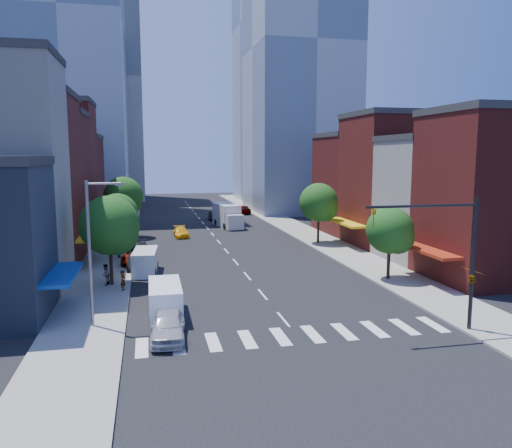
{
  "coord_description": "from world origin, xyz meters",
  "views": [
    {
      "loc": [
        -8.44,
        -30.3,
        10.66
      ],
      "look_at": [
        0.25,
        9.54,
        5.0
      ],
      "focal_mm": 35.0,
      "sensor_mm": 36.0,
      "label": 1
    }
  ],
  "objects_px": {
    "cargo_van_near": "(165,301)",
    "cargo_van_far": "(145,262)",
    "taxi": "(181,232)",
    "parked_car_rear": "(139,248)",
    "parked_car_second": "(138,261)",
    "pedestrian_near": "(123,280)",
    "parked_car_front": "(168,326)",
    "box_truck": "(227,216)",
    "parked_car_third": "(138,255)",
    "traffic_car_oncoming": "(213,215)",
    "traffic_car_far": "(243,209)",
    "pedestrian_far": "(106,275)"
  },
  "relations": [
    {
      "from": "cargo_van_near",
      "to": "cargo_van_far",
      "type": "height_order",
      "value": "cargo_van_near"
    },
    {
      "from": "cargo_van_far",
      "to": "taxi",
      "type": "relative_size",
      "value": 1.17
    },
    {
      "from": "parked_car_rear",
      "to": "taxi",
      "type": "xyz_separation_m",
      "value": [
        5.19,
        10.65,
        -0.02
      ]
    },
    {
      "from": "parked_car_second",
      "to": "pedestrian_near",
      "type": "height_order",
      "value": "pedestrian_near"
    },
    {
      "from": "parked_car_front",
      "to": "box_truck",
      "type": "relative_size",
      "value": 0.56
    },
    {
      "from": "parked_car_third",
      "to": "cargo_van_far",
      "type": "bearing_deg",
      "value": -74.67
    },
    {
      "from": "parked_car_front",
      "to": "traffic_car_oncoming",
      "type": "relative_size",
      "value": 1.07
    },
    {
      "from": "cargo_van_near",
      "to": "traffic_car_far",
      "type": "relative_size",
      "value": 1.08
    },
    {
      "from": "parked_car_third",
      "to": "pedestrian_far",
      "type": "xyz_separation_m",
      "value": [
        -2.47,
        -8.66,
        0.19
      ]
    },
    {
      "from": "cargo_van_far",
      "to": "pedestrian_far",
      "type": "bearing_deg",
      "value": -122.8
    },
    {
      "from": "parked_car_third",
      "to": "traffic_car_far",
      "type": "relative_size",
      "value": 1.24
    },
    {
      "from": "traffic_car_oncoming",
      "to": "traffic_car_far",
      "type": "xyz_separation_m",
      "value": [
        6.32,
        6.89,
        0.08
      ]
    },
    {
      "from": "box_truck",
      "to": "pedestrian_far",
      "type": "height_order",
      "value": "box_truck"
    },
    {
      "from": "cargo_van_far",
      "to": "pedestrian_near",
      "type": "distance_m",
      "value": 6.24
    },
    {
      "from": "traffic_car_far",
      "to": "cargo_van_far",
      "type": "bearing_deg",
      "value": 62.11
    },
    {
      "from": "pedestrian_near",
      "to": "pedestrian_far",
      "type": "height_order",
      "value": "pedestrian_far"
    },
    {
      "from": "parked_car_front",
      "to": "traffic_car_oncoming",
      "type": "xyz_separation_m",
      "value": [
        9.68,
        53.56,
        -0.08
      ]
    },
    {
      "from": "parked_car_second",
      "to": "parked_car_rear",
      "type": "height_order",
      "value": "parked_car_second"
    },
    {
      "from": "cargo_van_near",
      "to": "traffic_car_oncoming",
      "type": "bearing_deg",
      "value": 79.08
    },
    {
      "from": "parked_car_front",
      "to": "traffic_car_oncoming",
      "type": "height_order",
      "value": "parked_car_front"
    },
    {
      "from": "parked_car_rear",
      "to": "taxi",
      "type": "relative_size",
      "value": 1.03
    },
    {
      "from": "parked_car_second",
      "to": "traffic_car_far",
      "type": "bearing_deg",
      "value": 70.88
    },
    {
      "from": "box_truck",
      "to": "pedestrian_far",
      "type": "bearing_deg",
      "value": -122.84
    },
    {
      "from": "taxi",
      "to": "pedestrian_near",
      "type": "relative_size",
      "value": 2.82
    },
    {
      "from": "taxi",
      "to": "pedestrian_near",
      "type": "height_order",
      "value": "pedestrian_near"
    },
    {
      "from": "parked_car_second",
      "to": "parked_car_rear",
      "type": "bearing_deg",
      "value": 94.36
    },
    {
      "from": "traffic_car_oncoming",
      "to": "pedestrian_near",
      "type": "bearing_deg",
      "value": 77.25
    },
    {
      "from": "parked_car_front",
      "to": "taxi",
      "type": "relative_size",
      "value": 1.09
    },
    {
      "from": "parked_car_second",
      "to": "taxi",
      "type": "relative_size",
      "value": 1.05
    },
    {
      "from": "traffic_car_oncoming",
      "to": "traffic_car_far",
      "type": "distance_m",
      "value": 9.35
    },
    {
      "from": "traffic_car_far",
      "to": "box_truck",
      "type": "bearing_deg",
      "value": 64.99
    },
    {
      "from": "parked_car_third",
      "to": "pedestrian_far",
      "type": "relative_size",
      "value": 3.42
    },
    {
      "from": "parked_car_front",
      "to": "parked_car_rear",
      "type": "relative_size",
      "value": 1.06
    },
    {
      "from": "cargo_van_near",
      "to": "cargo_van_far",
      "type": "distance_m",
      "value": 12.85
    },
    {
      "from": "parked_car_front",
      "to": "cargo_van_near",
      "type": "xyz_separation_m",
      "value": [
        -0.0,
        4.23,
        0.27
      ]
    },
    {
      "from": "box_truck",
      "to": "pedestrian_near",
      "type": "relative_size",
      "value": 5.54
    },
    {
      "from": "traffic_car_far",
      "to": "parked_car_third",
      "type": "bearing_deg",
      "value": 59.02
    },
    {
      "from": "parked_car_rear",
      "to": "pedestrian_far",
      "type": "xyz_separation_m",
      "value": [
        -2.47,
        -13.21,
        0.36
      ]
    },
    {
      "from": "pedestrian_far",
      "to": "box_truck",
      "type": "bearing_deg",
      "value": 166.49
    },
    {
      "from": "parked_car_rear",
      "to": "traffic_car_oncoming",
      "type": "bearing_deg",
      "value": 68.15
    },
    {
      "from": "taxi",
      "to": "traffic_car_oncoming",
      "type": "height_order",
      "value": "traffic_car_oncoming"
    },
    {
      "from": "parked_car_third",
      "to": "box_truck",
      "type": "relative_size",
      "value": 0.69
    },
    {
      "from": "parked_car_third",
      "to": "cargo_van_near",
      "type": "relative_size",
      "value": 1.14
    },
    {
      "from": "taxi",
      "to": "traffic_car_oncoming",
      "type": "relative_size",
      "value": 0.98
    },
    {
      "from": "traffic_car_oncoming",
      "to": "box_truck",
      "type": "distance_m",
      "value": 9.0
    },
    {
      "from": "cargo_van_near",
      "to": "box_truck",
      "type": "bearing_deg",
      "value": 75.49
    },
    {
      "from": "cargo_van_near",
      "to": "traffic_car_far",
      "type": "xyz_separation_m",
      "value": [
        16.0,
        56.21,
        -0.28
      ]
    },
    {
      "from": "parked_car_front",
      "to": "taxi",
      "type": "height_order",
      "value": "parked_car_front"
    },
    {
      "from": "parked_car_second",
      "to": "box_truck",
      "type": "distance_m",
      "value": 28.58
    },
    {
      "from": "parked_car_second",
      "to": "parked_car_rear",
      "type": "distance_m",
      "value": 7.14
    }
  ]
}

